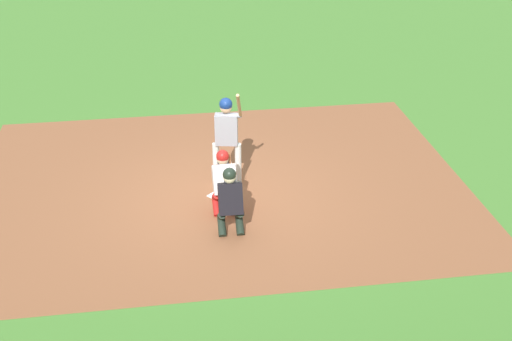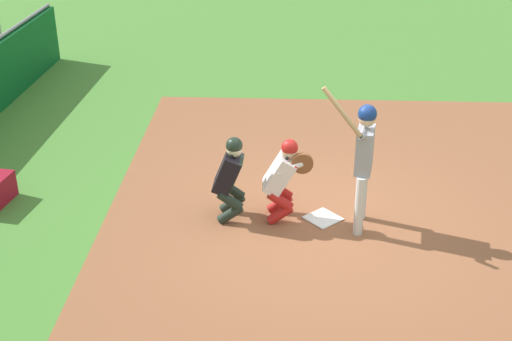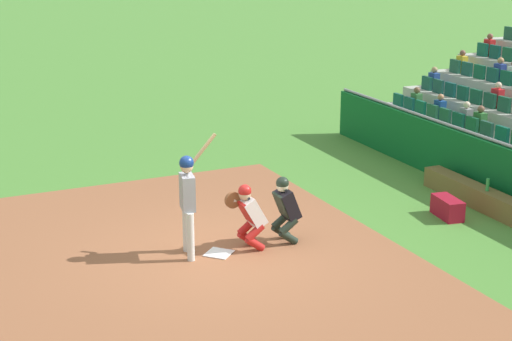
{
  "view_description": "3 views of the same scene",
  "coord_description": "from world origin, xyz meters",
  "px_view_note": "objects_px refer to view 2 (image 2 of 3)",
  "views": [
    {
      "loc": [
        -0.56,
        -11.5,
        6.68
      ],
      "look_at": [
        0.59,
        -0.77,
        0.94
      ],
      "focal_mm": 47.44,
      "sensor_mm": 36.0,
      "label": 1
    },
    {
      "loc": [
        8.88,
        -0.19,
        5.22
      ],
      "look_at": [
        0.41,
        -0.94,
        0.96
      ],
      "focal_mm": 49.34,
      "sensor_mm": 36.0,
      "label": 2
    },
    {
      "loc": [
        -11.87,
        4.28,
        5.33
      ],
      "look_at": [
        0.36,
        -0.88,
        1.36
      ],
      "focal_mm": 53.23,
      "sensor_mm": 36.0,
      "label": 3
    }
  ],
  "objects_px": {
    "home_plate_marker": "(323,218)",
    "batter_at_plate": "(364,153)",
    "catcher_crouching": "(283,175)",
    "home_plate_umpire": "(230,175)"
  },
  "relations": [
    {
      "from": "home_plate_marker",
      "to": "batter_at_plate",
      "type": "height_order",
      "value": "batter_at_plate"
    },
    {
      "from": "home_plate_marker",
      "to": "catcher_crouching",
      "type": "distance_m",
      "value": 0.9
    },
    {
      "from": "home_plate_umpire",
      "to": "catcher_crouching",
      "type": "bearing_deg",
      "value": 93.92
    },
    {
      "from": "batter_at_plate",
      "to": "home_plate_umpire",
      "type": "relative_size",
      "value": 1.67
    },
    {
      "from": "catcher_crouching",
      "to": "home_plate_umpire",
      "type": "relative_size",
      "value": 0.98
    },
    {
      "from": "home_plate_marker",
      "to": "home_plate_umpire",
      "type": "height_order",
      "value": "home_plate_umpire"
    },
    {
      "from": "catcher_crouching",
      "to": "home_plate_umpire",
      "type": "xyz_separation_m",
      "value": [
        0.05,
        -0.75,
        -0.0
      ]
    },
    {
      "from": "home_plate_marker",
      "to": "catcher_crouching",
      "type": "bearing_deg",
      "value": -88.03
    },
    {
      "from": "batter_at_plate",
      "to": "catcher_crouching",
      "type": "xyz_separation_m",
      "value": [
        -0.13,
        -1.09,
        -0.45
      ]
    },
    {
      "from": "home_plate_marker",
      "to": "catcher_crouching",
      "type": "xyz_separation_m",
      "value": [
        0.02,
        -0.58,
        0.69
      ]
    }
  ]
}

